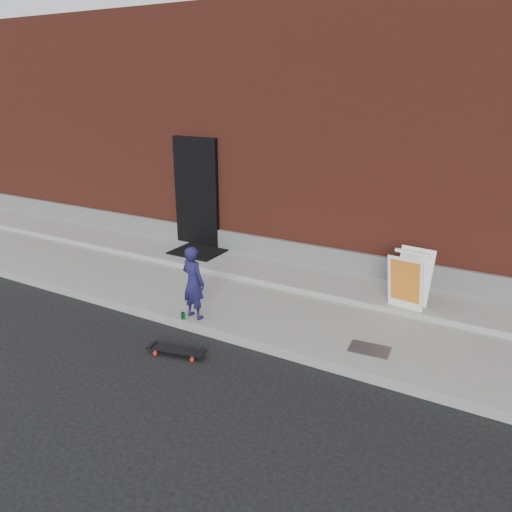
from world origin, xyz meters
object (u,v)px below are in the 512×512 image
Objects in this scene: skateboard at (176,350)px; soda_can at (183,316)px; child at (193,283)px; pizza_sign at (409,279)px.

soda_can is at bearing 120.39° from skateboard.
skateboard is at bearing 118.53° from child.
skateboard is 0.81m from soda_can.
pizza_sign is (2.78, 1.78, -0.02)m from child.
child is at bearing -147.37° from pizza_sign.
skateboard is 0.92× the size of pizza_sign.
soda_can reaches higher than skateboard.
pizza_sign is (2.48, 2.62, 0.63)m from skateboard.
child is at bearing 109.34° from skateboard.
pizza_sign reaches higher than skateboard.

